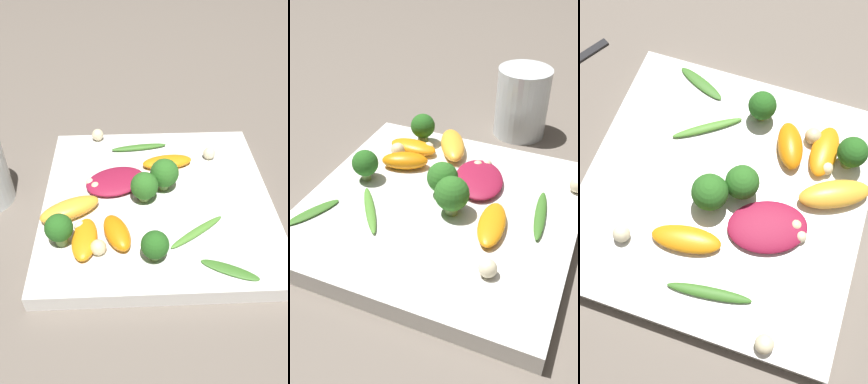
% 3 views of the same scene
% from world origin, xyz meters
% --- Properties ---
extents(ground_plane, '(2.40, 2.40, 0.00)m').
position_xyz_m(ground_plane, '(0.00, 0.00, 0.00)').
color(ground_plane, '#6B6056').
extents(plate, '(0.31, 0.31, 0.02)m').
position_xyz_m(plate, '(0.00, 0.00, 0.01)').
color(plate, white).
rests_on(plate, ground_plane).
extents(radicchio_leaf_0, '(0.10, 0.08, 0.01)m').
position_xyz_m(radicchio_leaf_0, '(-0.06, 0.03, 0.03)').
color(radicchio_leaf_0, maroon).
rests_on(radicchio_leaf_0, plate).
extents(orange_segment_0, '(0.05, 0.07, 0.02)m').
position_xyz_m(orange_segment_0, '(-0.05, -0.07, 0.03)').
color(orange_segment_0, orange).
rests_on(orange_segment_0, plate).
extents(orange_segment_1, '(0.08, 0.04, 0.01)m').
position_xyz_m(orange_segment_1, '(0.02, 0.07, 0.03)').
color(orange_segment_1, orange).
rests_on(orange_segment_1, plate).
extents(orange_segment_2, '(0.08, 0.06, 0.02)m').
position_xyz_m(orange_segment_2, '(-0.11, -0.03, 0.03)').
color(orange_segment_2, '#FCAD33').
rests_on(orange_segment_2, plate).
extents(orange_segment_3, '(0.03, 0.07, 0.02)m').
position_xyz_m(orange_segment_3, '(-0.09, -0.08, 0.03)').
color(orange_segment_3, orange).
rests_on(orange_segment_3, plate).
extents(broccoli_floret_0, '(0.04, 0.04, 0.05)m').
position_xyz_m(broccoli_floret_0, '(0.01, 0.02, 0.05)').
color(broccoli_floret_0, '#84AD5B').
rests_on(broccoli_floret_0, plate).
extents(broccoli_floret_1, '(0.04, 0.04, 0.04)m').
position_xyz_m(broccoli_floret_1, '(-0.02, -0.01, 0.05)').
color(broccoli_floret_1, '#84AD5B').
rests_on(broccoli_floret_1, plate).
extents(broccoli_floret_2, '(0.03, 0.03, 0.04)m').
position_xyz_m(broccoli_floret_2, '(-0.01, -0.11, 0.05)').
color(broccoli_floret_2, '#84AD5B').
rests_on(broccoli_floret_2, plate).
extents(broccoli_floret_3, '(0.03, 0.03, 0.04)m').
position_xyz_m(broccoli_floret_3, '(-0.12, -0.08, 0.05)').
color(broccoli_floret_3, '#7A9E51').
rests_on(broccoli_floret_3, plate).
extents(arugula_sprig_0, '(0.08, 0.06, 0.01)m').
position_xyz_m(arugula_sprig_0, '(0.04, -0.07, 0.03)').
color(arugula_sprig_0, '#518E33').
rests_on(arugula_sprig_0, plate).
extents(arugula_sprig_1, '(0.09, 0.02, 0.01)m').
position_xyz_m(arugula_sprig_1, '(-0.02, 0.11, 0.03)').
color(arugula_sprig_1, '#3D7528').
rests_on(arugula_sprig_1, plate).
extents(arugula_sprig_2, '(0.07, 0.04, 0.00)m').
position_xyz_m(arugula_sprig_2, '(0.07, -0.13, 0.03)').
color(arugula_sprig_2, '#3D7528').
rests_on(arugula_sprig_2, plate).
extents(macadamia_nut_0, '(0.01, 0.01, 0.01)m').
position_xyz_m(macadamia_nut_0, '(-0.09, 0.03, 0.03)').
color(macadamia_nut_0, beige).
rests_on(macadamia_nut_0, plate).
extents(macadamia_nut_1, '(0.02, 0.02, 0.02)m').
position_xyz_m(macadamia_nut_1, '(-0.10, -0.06, 0.03)').
color(macadamia_nut_1, beige).
rests_on(macadamia_nut_1, plate).
extents(macadamia_nut_2, '(0.02, 0.02, 0.02)m').
position_xyz_m(macadamia_nut_2, '(-0.08, -0.09, 0.03)').
color(macadamia_nut_2, beige).
rests_on(macadamia_nut_2, plate).
extents(macadamia_nut_3, '(0.01, 0.01, 0.01)m').
position_xyz_m(macadamia_nut_3, '(-0.08, 0.02, 0.03)').
color(macadamia_nut_3, beige).
rests_on(macadamia_nut_3, plate).
extents(macadamia_nut_4, '(0.02, 0.02, 0.02)m').
position_xyz_m(macadamia_nut_4, '(-0.09, 0.14, 0.03)').
color(macadamia_nut_4, beige).
rests_on(macadamia_nut_4, plate).
extents(macadamia_nut_5, '(0.02, 0.02, 0.02)m').
position_xyz_m(macadamia_nut_5, '(0.08, 0.08, 0.03)').
color(macadamia_nut_5, beige).
rests_on(macadamia_nut_5, plate).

